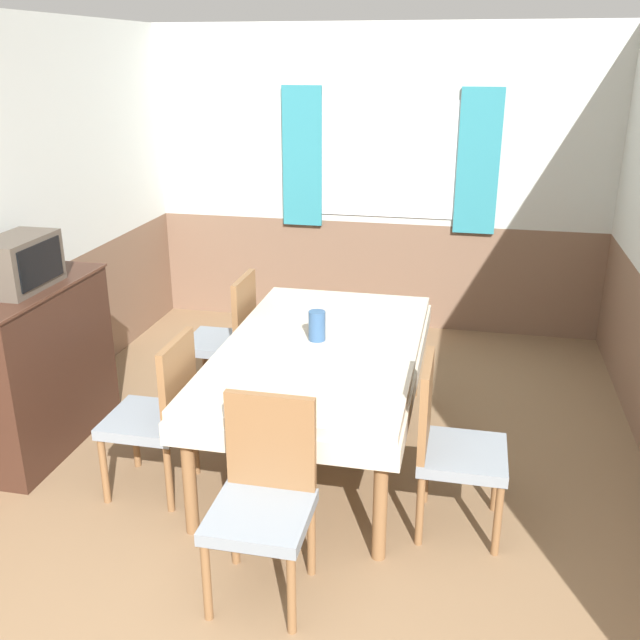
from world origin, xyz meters
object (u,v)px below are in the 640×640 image
object	(u,v)px
sideboard	(37,366)
vase	(317,326)
dining_table	(321,359)
chair_right_near	(449,442)
chair_left_far	(228,335)
chair_left_near	(159,411)
tv	(19,263)
chair_head_near	(264,494)

from	to	relation	value
sideboard	vase	size ratio (longest dim) A/B	6.29
dining_table	sideboard	xyz separation A→B (m)	(-1.75, -0.25, -0.10)
chair_right_near	vase	xyz separation A→B (m)	(-0.83, 0.64, 0.33)
chair_left_far	vase	distance (m)	0.98
dining_table	chair_right_near	size ratio (longest dim) A/B	2.18
dining_table	chair_left_near	distance (m)	0.99
tv	sideboard	bearing A→B (deg)	102.55
chair_head_near	chair_left_near	bearing A→B (deg)	-38.94
chair_head_near	chair_left_far	bearing A→B (deg)	-66.29
sideboard	tv	bearing A→B (deg)	-77.45
tv	vase	bearing A→B (deg)	11.11
chair_head_near	sideboard	size ratio (longest dim) A/B	0.82
tv	vase	xyz separation A→B (m)	(1.70, 0.33, -0.38)
vase	tv	bearing A→B (deg)	-168.89
tv	vase	distance (m)	1.78
chair_right_near	tv	xyz separation A→B (m)	(-2.53, 0.30, 0.71)
chair_right_near	chair_head_near	bearing A→B (deg)	-51.06
chair_right_near	sideboard	size ratio (longest dim) A/B	0.82
dining_table	chair_left_near	size ratio (longest dim) A/B	2.18
chair_right_near	chair_left_near	bearing A→B (deg)	-90.00
dining_table	chair_left_near	xyz separation A→B (m)	(-0.79, -0.58, -0.14)
dining_table	sideboard	bearing A→B (deg)	-171.81
chair_left_near	chair_head_near	distance (m)	1.02
dining_table	chair_left_far	size ratio (longest dim) A/B	2.18
chair_left_far	chair_head_near	bearing A→B (deg)	-156.29
sideboard	tv	distance (m)	0.67
dining_table	chair_head_near	world-z (taller)	chair_head_near
chair_left_far	sideboard	xyz separation A→B (m)	(-0.95, -0.83, 0.03)
chair_left_near	sideboard	world-z (taller)	sideboard
sideboard	chair_left_far	bearing A→B (deg)	41.16
chair_left_near	tv	bearing A→B (deg)	72.29
dining_table	chair_right_near	world-z (taller)	chair_right_near
sideboard	vase	distance (m)	1.76
tv	vase	world-z (taller)	tv
dining_table	chair_left_far	bearing A→B (deg)	143.70
chair_right_near	sideboard	distance (m)	2.56
chair_left_far	dining_table	bearing A→B (deg)	-126.30
chair_right_near	vase	world-z (taller)	chair_right_near
chair_left_far	sideboard	world-z (taller)	sideboard
chair_left_near	chair_head_near	world-z (taller)	same
chair_left_near	chair_right_near	world-z (taller)	same
chair_left_near	sideboard	distance (m)	1.01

